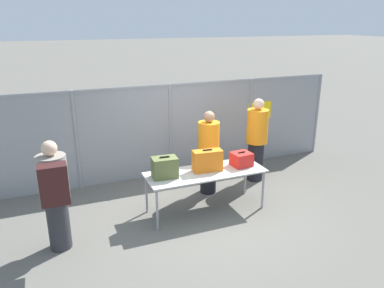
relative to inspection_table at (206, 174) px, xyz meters
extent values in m
plane|color=#605E56|center=(-0.01, -0.09, -0.68)|extent=(120.00, 120.00, 0.00)
cylinder|color=gray|center=(-1.93, 1.81, 0.30)|extent=(0.07, 0.07, 1.97)
cylinder|color=gray|center=(-0.01, 1.81, 0.30)|extent=(0.07, 0.07, 1.97)
cylinder|color=gray|center=(1.91, 1.81, 0.30)|extent=(0.07, 0.07, 1.97)
cylinder|color=gray|center=(3.83, 1.81, 0.30)|extent=(0.07, 0.07, 1.97)
cube|color=gray|center=(-0.01, 1.81, 0.30)|extent=(7.69, 0.01, 1.97)
cube|color=gray|center=(-0.01, 1.81, 1.25)|extent=(7.69, 0.04, 0.04)
cube|color=yellow|center=(2.16, 1.80, 0.54)|extent=(0.60, 0.01, 0.40)
cube|color=#B2B2AD|center=(0.00, 0.00, 0.04)|extent=(2.07, 0.75, 0.02)
cylinder|color=#99999E|center=(-0.98, -0.31, -0.33)|extent=(0.04, 0.04, 0.71)
cylinder|color=#99999E|center=(0.98, -0.31, -0.33)|extent=(0.04, 0.04, 0.71)
cylinder|color=#99999E|center=(-0.98, 0.31, -0.33)|extent=(0.04, 0.04, 0.71)
cylinder|color=#99999E|center=(0.98, 0.31, -0.33)|extent=(0.04, 0.04, 0.71)
cube|color=#566033|center=(-0.72, 0.04, 0.22)|extent=(0.43, 0.30, 0.34)
cube|color=black|center=(-0.72, 0.04, 0.41)|extent=(0.16, 0.04, 0.02)
cube|color=orange|center=(0.04, 0.03, 0.24)|extent=(0.52, 0.25, 0.37)
cube|color=black|center=(0.04, 0.03, 0.43)|extent=(0.16, 0.04, 0.02)
cube|color=red|center=(0.70, 0.02, 0.17)|extent=(0.36, 0.34, 0.24)
cube|color=black|center=(0.70, 0.02, 0.30)|extent=(0.14, 0.04, 0.02)
cylinder|color=#2D2D33|center=(-2.44, -0.24, -0.29)|extent=(0.31, 0.31, 0.79)
cylinder|color=gray|center=(-2.44, -0.24, 0.43)|extent=(0.41, 0.41, 0.66)
sphere|color=beige|center=(-2.44, -0.24, 0.87)|extent=(0.21, 0.21, 0.21)
cube|color=#381919|center=(-2.44, -0.55, 0.47)|extent=(0.37, 0.23, 0.55)
cylinder|color=black|center=(0.35, 0.65, -0.30)|extent=(0.31, 0.31, 0.77)
cylinder|color=orange|center=(0.35, 0.65, 0.41)|extent=(0.40, 0.40, 0.64)
sphere|color=#A57A5B|center=(0.35, 0.65, 0.83)|extent=(0.21, 0.21, 0.21)
cylinder|color=black|center=(1.51, 0.83, -0.27)|extent=(0.33, 0.33, 0.82)
cylinder|color=orange|center=(1.51, 0.83, 0.48)|extent=(0.43, 0.43, 0.69)
sphere|color=beige|center=(1.51, 0.83, 0.94)|extent=(0.22, 0.22, 0.22)
cube|color=#B2B2B7|center=(2.67, 3.63, -0.26)|extent=(3.15, 1.37, 0.48)
sphere|color=black|center=(2.12, 2.88, -0.36)|extent=(0.66, 0.66, 0.66)
sphere|color=black|center=(2.12, 4.38, -0.36)|extent=(0.66, 0.66, 0.66)
cylinder|color=#59595B|center=(0.55, 3.63, -0.45)|extent=(1.10, 0.06, 0.06)
camera|label=1|loc=(-2.45, -5.41, 2.54)|focal=35.00mm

